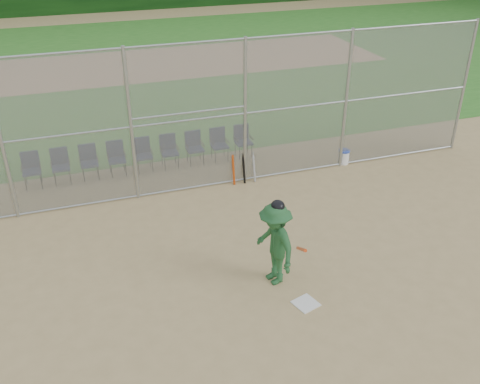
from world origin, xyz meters
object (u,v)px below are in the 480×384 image
object	(u,v)px
water_cooler	(344,157)
batter_at_plate	(275,244)
home_plate	(306,303)
chair_0	(32,171)

from	to	relation	value
water_cooler	batter_at_plate	bearing A→B (deg)	-132.05
home_plate	water_cooler	size ratio (longest dim) A/B	1.00
batter_at_plate	water_cooler	xyz separation A→B (m)	(4.10, 4.55, -0.70)
chair_0	water_cooler	bearing A→B (deg)	-9.38
home_plate	batter_at_plate	size ratio (longest dim) A/B	0.23
batter_at_plate	chair_0	bearing A→B (deg)	127.93
home_plate	chair_0	bearing A→B (deg)	125.89
batter_at_plate	water_cooler	size ratio (longest dim) A/B	4.38
home_plate	water_cooler	xyz separation A→B (m)	(3.79, 5.45, 0.21)
home_plate	batter_at_plate	xyz separation A→B (m)	(-0.32, 0.90, 0.90)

